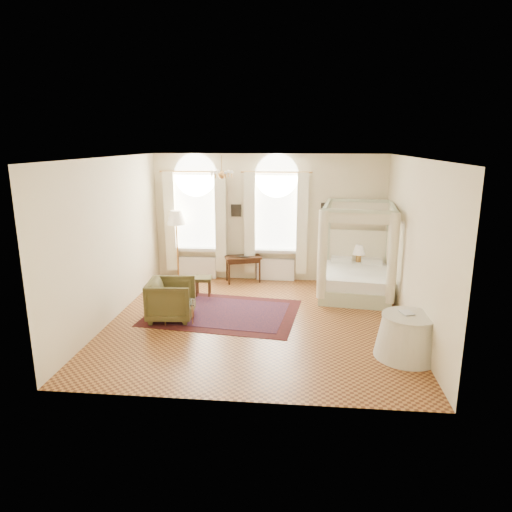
{
  "coord_description": "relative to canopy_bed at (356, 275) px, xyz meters",
  "views": [
    {
      "loc": [
        0.84,
        -8.73,
        3.59
      ],
      "look_at": [
        -0.07,
        0.4,
        1.29
      ],
      "focal_mm": 32.0,
      "sensor_mm": 36.0,
      "label": 1
    }
  ],
  "objects": [
    {
      "name": "ground",
      "position": [
        -2.18,
        -1.9,
        -0.5
      ],
      "size": [
        6.0,
        6.0,
        0.0
      ],
      "primitive_type": "plane",
      "color": "#A4672F",
      "rests_on": "ground"
    },
    {
      "name": "writing_desk",
      "position": [
        -2.82,
        0.8,
        0.09
      ],
      "size": [
        1.02,
        0.75,
        0.69
      ],
      "color": "#351E0E",
      "rests_on": "ground"
    },
    {
      "name": "armchair",
      "position": [
        -3.97,
        -1.94,
        -0.08
      ],
      "size": [
        1.01,
        0.98,
        0.84
      ],
      "primitive_type": "imported",
      "rotation": [
        0.0,
        0.0,
        1.66
      ],
      "color": "#463E1E",
      "rests_on": "ground"
    },
    {
      "name": "chandelier",
      "position": [
        -3.08,
        -0.7,
        2.41
      ],
      "size": [
        0.51,
        0.45,
        0.5
      ],
      "color": "#B17C3B",
      "rests_on": "room_walls"
    },
    {
      "name": "floor_lamp",
      "position": [
        -4.52,
        0.64,
        1.11
      ],
      "size": [
        0.49,
        0.49,
        1.89
      ],
      "color": "#B17C3B",
      "rests_on": "ground"
    },
    {
      "name": "book",
      "position": [
        0.4,
        -3.16,
        0.26
      ],
      "size": [
        0.26,
        0.3,
        0.02
      ],
      "primitive_type": "imported",
      "rotation": [
        0.0,
        0.0,
        0.29
      ],
      "color": "black",
      "rests_on": "side_table"
    },
    {
      "name": "window_right",
      "position": [
        -1.98,
        0.97,
        0.99
      ],
      "size": [
        1.62,
        0.27,
        3.29
      ],
      "color": "white",
      "rests_on": "room_walls"
    },
    {
      "name": "nightstand",
      "position": [
        0.21,
        0.8,
        -0.21
      ],
      "size": [
        0.41,
        0.37,
        0.59
      ],
      "primitive_type": "cube",
      "rotation": [
        0.0,
        0.0,
        0.0
      ],
      "color": "#351E0E",
      "rests_on": "ground"
    },
    {
      "name": "window_left",
      "position": [
        -4.08,
        0.97,
        0.99
      ],
      "size": [
        1.62,
        0.27,
        3.29
      ],
      "color": "white",
      "rests_on": "room_walls"
    },
    {
      "name": "coffee_table",
      "position": [
        -3.77,
        -2.08,
        -0.11
      ],
      "size": [
        0.7,
        0.55,
        0.43
      ],
      "color": "white",
      "rests_on": "ground"
    },
    {
      "name": "wall_pictures",
      "position": [
        -2.09,
        1.07,
        1.39
      ],
      "size": [
        2.54,
        0.03,
        0.39
      ],
      "color": "black",
      "rests_on": "room_walls"
    },
    {
      "name": "laptop",
      "position": [
        -2.81,
        0.74,
        0.2
      ],
      "size": [
        0.38,
        0.28,
        0.03
      ],
      "primitive_type": "imported",
      "rotation": [
        0.0,
        0.0,
        2.97
      ],
      "color": "black",
      "rests_on": "writing_desk"
    },
    {
      "name": "side_table",
      "position": [
        0.52,
        -3.21,
        -0.13
      ],
      "size": [
        1.1,
        1.1,
        0.75
      ],
      "color": "beige",
      "rests_on": "ground"
    },
    {
      "name": "oriental_rug",
      "position": [
        -2.96,
        -1.5,
        -0.49
      ],
      "size": [
        3.38,
        2.6,
        0.01
      ],
      "color": "#441011",
      "rests_on": "ground"
    },
    {
      "name": "room_walls",
      "position": [
        -2.18,
        -1.9,
        1.48
      ],
      "size": [
        6.0,
        6.0,
        6.0
      ],
      "color": "beige",
      "rests_on": "ground"
    },
    {
      "name": "stool",
      "position": [
        -3.63,
        -0.39,
        -0.12
      ],
      "size": [
        0.43,
        0.43,
        0.45
      ],
      "color": "#413B1C",
      "rests_on": "ground"
    },
    {
      "name": "canopy_bed",
      "position": [
        0.0,
        0.0,
        0.0
      ],
      "size": [
        1.89,
        2.22,
        2.2
      ],
      "color": "#B8C19C",
      "rests_on": "ground"
    },
    {
      "name": "nightstand_lamp",
      "position": [
        0.15,
        0.87,
        0.39
      ],
      "size": [
        0.31,
        0.31,
        0.45
      ],
      "color": "#B17C3B",
      "rests_on": "nightstand"
    }
  ]
}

